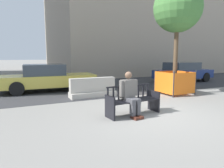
{
  "coord_description": "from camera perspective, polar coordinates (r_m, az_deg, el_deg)",
  "views": [
    {
      "loc": [
        -3.66,
        -4.8,
        1.77
      ],
      "look_at": [
        -0.54,
        1.74,
        0.75
      ],
      "focal_mm": 32.0,
      "sensor_mm": 36.0,
      "label": 1
    }
  ],
  "objects": [
    {
      "name": "ground_plane",
      "position": [
        6.29,
        11.47,
        -8.48
      ],
      "size": [
        200.0,
        200.0,
        0.0
      ],
      "primitive_type": "plane",
      "color": "gray"
    },
    {
      "name": "street_asphalt",
      "position": [
        14.1,
        -10.24,
        0.67
      ],
      "size": [
        120.0,
        12.0,
        0.01
      ],
      "primitive_type": "cube",
      "color": "#333335",
      "rests_on": "ground"
    },
    {
      "name": "street_bench",
      "position": [
        6.11,
        5.97,
        -5.03
      ],
      "size": [
        1.73,
        0.67,
        0.88
      ],
      "color": "black",
      "rests_on": "ground"
    },
    {
      "name": "seated_person",
      "position": [
        5.91,
        5.11,
        -2.54
      ],
      "size": [
        0.59,
        0.75,
        1.31
      ],
      "color": "#66605B",
      "rests_on": "ground"
    },
    {
      "name": "jersey_barrier_centre",
      "position": [
        8.7,
        -5.53,
        -1.49
      ],
      "size": [
        2.0,
        0.68,
        0.84
      ],
      "color": "#ADA89E",
      "rests_on": "ground"
    },
    {
      "name": "street_tree",
      "position": [
        9.97,
        18.25,
        19.78
      ],
      "size": [
        2.16,
        2.16,
        4.98
      ],
      "color": "brown",
      "rests_on": "ground"
    },
    {
      "name": "construction_fence",
      "position": [
        9.81,
        17.41,
        0.59
      ],
      "size": [
        1.34,
        1.34,
        1.13
      ],
      "color": "#2D2D33",
      "rests_on": "ground"
    },
    {
      "name": "car_taxi_near",
      "position": [
        10.68,
        -17.95,
        1.67
      ],
      "size": [
        4.71,
        2.12,
        1.36
      ],
      "color": "#DBC64C",
      "rests_on": "ground"
    },
    {
      "name": "car_sedan_mid",
      "position": [
        14.71,
        19.6,
        3.27
      ],
      "size": [
        4.31,
        2.0,
        1.34
      ],
      "color": "navy",
      "rests_on": "ground"
    }
  ]
}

